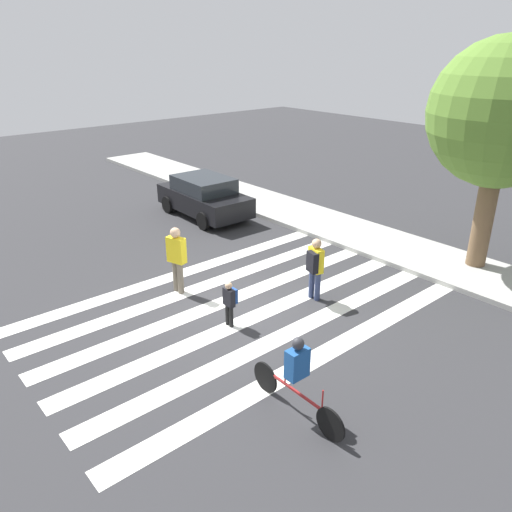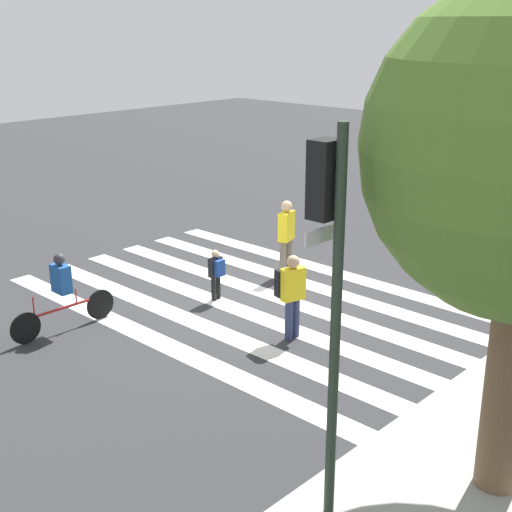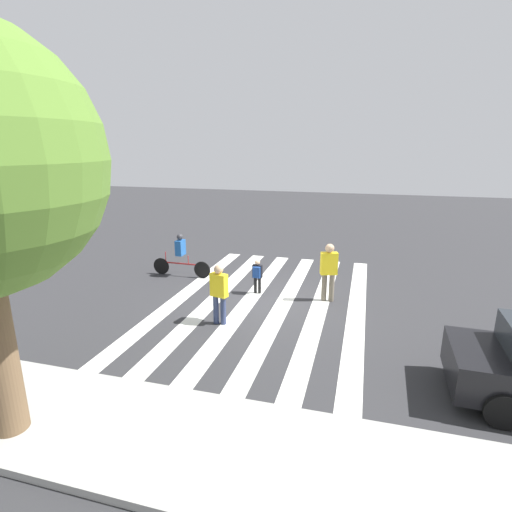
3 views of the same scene
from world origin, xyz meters
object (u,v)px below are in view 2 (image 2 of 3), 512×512
pedestrian_adult_yellow_jacket (216,271)px  cyclist_mid_street (62,289)px  traffic_light (329,256)px  pedestrian_adult_blue_shirt (286,233)px  pedestrian_child_with_backpack (291,290)px

pedestrian_adult_yellow_jacket → cyclist_mid_street: 3.29m
traffic_light → cyclist_mid_street: 7.52m
pedestrian_adult_blue_shirt → pedestrian_child_with_backpack: pedestrian_adult_blue_shirt is taller
traffic_light → cyclist_mid_street: (-0.91, -7.04, -2.49)m
traffic_light → pedestrian_child_with_backpack: traffic_light is taller
traffic_light → pedestrian_child_with_backpack: (-3.68, -3.65, -2.38)m
traffic_light → pedestrian_adult_blue_shirt: (-6.29, -6.04, -2.33)m
pedestrian_adult_blue_shirt → cyclist_mid_street: 5.47m
pedestrian_adult_blue_shirt → pedestrian_adult_yellow_jacket: 2.27m
pedestrian_adult_yellow_jacket → pedestrian_child_with_backpack: size_ratio=0.68×
traffic_light → pedestrian_adult_yellow_jacket: bearing=-123.8°
pedestrian_adult_blue_shirt → cyclist_mid_street: bearing=-28.2°
pedestrian_adult_blue_shirt → cyclist_mid_street: (5.38, -1.00, -0.16)m
traffic_light → pedestrian_adult_yellow_jacket: 7.77m
traffic_light → pedestrian_child_with_backpack: bearing=-135.2°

